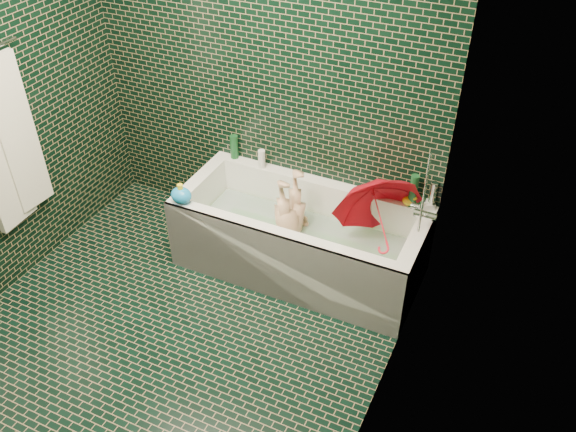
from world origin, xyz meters
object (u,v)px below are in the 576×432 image
at_px(umbrella, 380,218).
at_px(bath_toy, 181,195).
at_px(child, 291,231).
at_px(bathtub, 299,245).
at_px(rubber_duck, 409,200).

distance_m(umbrella, bath_toy, 1.33).
relative_size(umbrella, bath_toy, 3.80).
xyz_separation_m(umbrella, bath_toy, (-1.28, -0.39, 0.05)).
relative_size(child, bath_toy, 5.84).
height_order(bathtub, child, bathtub).
height_order(bathtub, rubber_duck, rubber_duck).
xyz_separation_m(bathtub, umbrella, (0.54, 0.09, 0.35)).
distance_m(bathtub, bath_toy, 0.89).
bearing_deg(bath_toy, child, 26.76).
bearing_deg(bathtub, bath_toy, -157.86).
relative_size(bathtub, umbrella, 2.97).
bearing_deg(bathtub, rubber_duck, 26.09).
bearing_deg(umbrella, rubber_duck, 39.18).
distance_m(child, umbrella, 0.66).
bearing_deg(bathtub, child, 173.73).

